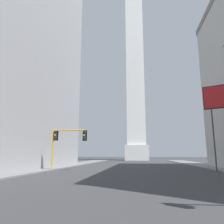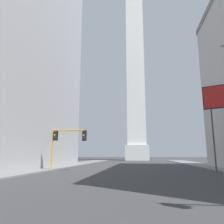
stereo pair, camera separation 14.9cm
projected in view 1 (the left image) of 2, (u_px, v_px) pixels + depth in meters
The scene contains 3 objects.
sidewalk_left at pixel (42, 169), 29.34m from camera, with size 5.00×94.27×0.15m, color slate.
obelisk at pixel (135, 67), 83.62m from camera, with size 8.15×8.15×72.96m.
traffic_light_mid_left at pixel (65, 139), 27.47m from camera, with size 4.54×0.52×5.05m.
Camera 1 is at (0.69, -0.62, 1.91)m, focal length 35.00 mm.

